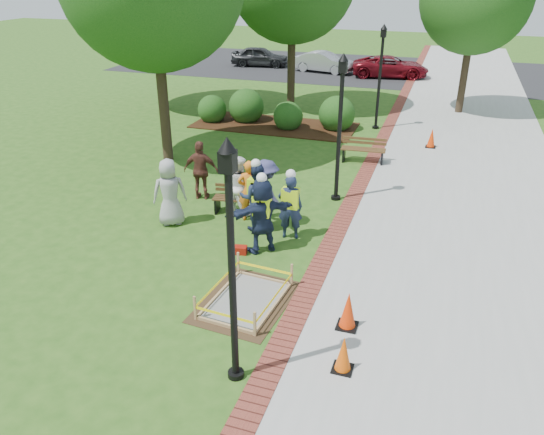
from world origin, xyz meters
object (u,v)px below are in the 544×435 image
(bench_near, at_px, (239,205))
(hivis_worker_b, at_px, (290,204))
(hivis_worker_c, at_px, (256,195))
(cone_front, at_px, (343,355))
(hivis_worker_a, at_px, (262,213))
(lamp_near, at_px, (231,250))
(wet_concrete_pad, at_px, (246,292))

(bench_near, height_order, hivis_worker_b, hivis_worker_b)
(bench_near, bearing_deg, hivis_worker_c, -43.67)
(cone_front, distance_m, hivis_worker_a, 4.59)
(bench_near, distance_m, hivis_worker_b, 2.14)
(lamp_near, bearing_deg, hivis_worker_b, 96.61)
(wet_concrete_pad, xyz_separation_m, lamp_near, (0.63, -2.12, 2.25))
(hivis_worker_c, bearing_deg, hivis_worker_b, -10.07)
(hivis_worker_b, bearing_deg, cone_front, -62.76)
(wet_concrete_pad, bearing_deg, hivis_worker_a, 100.70)
(hivis_worker_a, bearing_deg, cone_front, -52.64)
(bench_near, xyz_separation_m, hivis_worker_c, (0.82, -0.78, 0.72))
(wet_concrete_pad, height_order, bench_near, bench_near)
(wet_concrete_pad, distance_m, bench_near, 4.42)
(wet_concrete_pad, relative_size, hivis_worker_a, 1.19)
(lamp_near, bearing_deg, cone_front, 23.06)
(bench_near, height_order, hivis_worker_c, hivis_worker_c)
(lamp_near, bearing_deg, wet_concrete_pad, 106.52)
(bench_near, bearing_deg, wet_concrete_pad, -66.39)
(wet_concrete_pad, distance_m, hivis_worker_b, 3.17)
(cone_front, height_order, hivis_worker_b, hivis_worker_b)
(bench_near, bearing_deg, cone_front, -52.98)
(hivis_worker_a, bearing_deg, hivis_worker_b, 63.30)
(lamp_near, xyz_separation_m, hivis_worker_a, (-1.05, 4.33, -1.48))
(cone_front, bearing_deg, lamp_near, -156.94)
(hivis_worker_a, distance_m, hivis_worker_c, 1.18)
(wet_concrete_pad, height_order, hivis_worker_a, hivis_worker_a)
(hivis_worker_c, bearing_deg, lamp_near, -73.65)
(cone_front, relative_size, hivis_worker_a, 0.35)
(lamp_near, bearing_deg, hivis_worker_a, 103.59)
(wet_concrete_pad, height_order, lamp_near, lamp_near)
(wet_concrete_pad, xyz_separation_m, cone_front, (2.34, -1.40, 0.11))
(cone_front, height_order, hivis_worker_a, hivis_worker_a)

